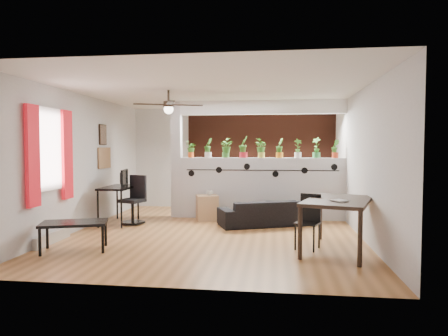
# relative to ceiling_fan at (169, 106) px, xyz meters

# --- Properties ---
(room_shell) EXTENTS (6.30, 7.10, 2.90)m
(room_shell) POSITION_rel_ceiling_fan_xyz_m (0.80, 0.30, -1.01)
(room_shell) COLOR #966131
(room_shell) RESTS_ON ground
(partition_wall) EXTENTS (3.60, 0.18, 1.35)m
(partition_wall) POSITION_rel_ceiling_fan_xyz_m (1.60, 1.80, -1.64)
(partition_wall) COLOR #BCBCC1
(partition_wall) RESTS_ON ground
(ceiling_header) EXTENTS (3.60, 0.18, 0.30)m
(ceiling_header) POSITION_rel_ceiling_fan_xyz_m (1.60, 1.80, 0.14)
(ceiling_header) COLOR white
(ceiling_header) RESTS_ON room_shell
(pier_column) EXTENTS (0.22, 0.20, 2.60)m
(pier_column) POSITION_rel_ceiling_fan_xyz_m (-0.31, 1.80, -1.01)
(pier_column) COLOR #BCBCC1
(pier_column) RESTS_ON ground
(brick_panel) EXTENTS (3.90, 0.05, 2.60)m
(brick_panel) POSITION_rel_ceiling_fan_xyz_m (1.60, 3.27, -1.01)
(brick_panel) COLOR brown
(brick_panel) RESTS_ON ground
(vine_decal) EXTENTS (3.31, 0.01, 0.30)m
(vine_decal) POSITION_rel_ceiling_fan_xyz_m (1.60, 1.70, -1.23)
(vine_decal) COLOR black
(vine_decal) RESTS_ON partition_wall
(window_assembly) EXTENTS (0.09, 1.30, 1.55)m
(window_assembly) POSITION_rel_ceiling_fan_xyz_m (-1.76, -0.90, -0.81)
(window_assembly) COLOR white
(window_assembly) RESTS_ON room_shell
(baseboard_heater) EXTENTS (0.08, 1.00, 0.18)m
(baseboard_heater) POSITION_rel_ceiling_fan_xyz_m (-1.74, -0.90, -2.22)
(baseboard_heater) COLOR beige
(baseboard_heater) RESTS_ON ground
(corkboard) EXTENTS (0.03, 0.60, 0.45)m
(corkboard) POSITION_rel_ceiling_fan_xyz_m (-1.78, 1.25, -0.96)
(corkboard) COLOR #8B6443
(corkboard) RESTS_ON room_shell
(framed_art) EXTENTS (0.03, 0.34, 0.44)m
(framed_art) POSITION_rel_ceiling_fan_xyz_m (-1.78, 1.20, -0.46)
(framed_art) COLOR #8C7259
(framed_art) RESTS_ON room_shell
(ceiling_fan) EXTENTS (1.19, 1.19, 0.43)m
(ceiling_fan) POSITION_rel_ceiling_fan_xyz_m (0.00, 0.00, 0.00)
(ceiling_fan) COLOR black
(ceiling_fan) RESTS_ON room_shell
(potted_plant_0) EXTENTS (0.22, 0.23, 0.38)m
(potted_plant_0) POSITION_rel_ceiling_fan_xyz_m (0.02, 1.80, -0.76)
(potted_plant_0) COLOR #E8571B
(potted_plant_0) RESTS_ON partition_wall
(potted_plant_1) EXTENTS (0.28, 0.28, 0.43)m
(potted_plant_1) POSITION_rel_ceiling_fan_xyz_m (0.42, 1.80, -0.73)
(potted_plant_1) COLOR silver
(potted_plant_1) RESTS_ON partition_wall
(potted_plant_2) EXTENTS (0.28, 0.29, 0.44)m
(potted_plant_2) POSITION_rel_ceiling_fan_xyz_m (0.81, 1.80, -0.73)
(potted_plant_2) COLOR #357F2E
(potted_plant_2) RESTS_ON partition_wall
(potted_plant_3) EXTENTS (0.31, 0.32, 0.48)m
(potted_plant_3) POSITION_rel_ceiling_fan_xyz_m (1.21, 1.80, -0.71)
(potted_plant_3) COLOR red
(potted_plant_3) RESTS_ON partition_wall
(potted_plant_4) EXTENTS (0.25, 0.27, 0.42)m
(potted_plant_4) POSITION_rel_ceiling_fan_xyz_m (1.60, 1.80, -0.74)
(potted_plant_4) COLOR gold
(potted_plant_4) RESTS_ON partition_wall
(potted_plant_5) EXTENTS (0.23, 0.26, 0.43)m
(potted_plant_5) POSITION_rel_ceiling_fan_xyz_m (2.00, 1.80, -0.74)
(potted_plant_5) COLOR orange
(potted_plant_5) RESTS_ON partition_wall
(potted_plant_6) EXTENTS (0.27, 0.25, 0.42)m
(potted_plant_6) POSITION_rel_ceiling_fan_xyz_m (2.39, 1.80, -0.74)
(potted_plant_6) COLOR white
(potted_plant_6) RESTS_ON partition_wall
(potted_plant_7) EXTENTS (0.30, 0.29, 0.45)m
(potted_plant_7) POSITION_rel_ceiling_fan_xyz_m (2.79, 1.80, -0.73)
(potted_plant_7) COLOR green
(potted_plant_7) RESTS_ON partition_wall
(potted_plant_8) EXTENTS (0.20, 0.16, 0.39)m
(potted_plant_8) POSITION_rel_ceiling_fan_xyz_m (3.18, 1.80, -0.75)
(potted_plant_8) COLOR #B7381D
(potted_plant_8) RESTS_ON partition_wall
(sofa) EXTENTS (1.81, 1.24, 0.49)m
(sofa) POSITION_rel_ceiling_fan_xyz_m (1.67, 1.05, -2.07)
(sofa) COLOR black
(sofa) RESTS_ON ground
(cube_shelf) EXTENTS (0.55, 0.52, 0.54)m
(cube_shelf) POSITION_rel_ceiling_fan_xyz_m (0.45, 1.46, -2.04)
(cube_shelf) COLOR tan
(cube_shelf) RESTS_ON ground
(cup) EXTENTS (0.14, 0.14, 0.10)m
(cup) POSITION_rel_ceiling_fan_xyz_m (0.50, 1.46, -1.72)
(cup) COLOR gray
(cup) RESTS_ON cube_shelf
(computer_desk) EXTENTS (0.57, 1.07, 0.77)m
(computer_desk) POSITION_rel_ceiling_fan_xyz_m (-1.31, 0.89, -1.62)
(computer_desk) COLOR black
(computer_desk) RESTS_ON ground
(monitor) EXTENTS (0.34, 0.11, 0.19)m
(monitor) POSITION_rel_ceiling_fan_xyz_m (-1.31, 1.04, -1.45)
(monitor) COLOR black
(monitor) RESTS_ON computer_desk
(office_chair) EXTENTS (0.52, 0.53, 0.98)m
(office_chair) POSITION_rel_ceiling_fan_xyz_m (-0.97, 0.87, -1.88)
(office_chair) COLOR black
(office_chair) RESTS_ON ground
(dining_table) EXTENTS (1.29, 1.66, 0.80)m
(dining_table) POSITION_rel_ceiling_fan_xyz_m (2.85, -0.83, -1.60)
(dining_table) COLOR black
(dining_table) RESTS_ON ground
(book) EXTENTS (0.27, 0.29, 0.02)m
(book) POSITION_rel_ceiling_fan_xyz_m (2.75, -1.13, -1.51)
(book) COLOR gray
(book) RESTS_ON dining_table
(folding_chair) EXTENTS (0.45, 0.45, 0.85)m
(folding_chair) POSITION_rel_ceiling_fan_xyz_m (2.43, -0.69, -1.81)
(folding_chair) COLOR black
(folding_chair) RESTS_ON ground
(coffee_table) EXTENTS (1.08, 0.81, 0.45)m
(coffee_table) POSITION_rel_ceiling_fan_xyz_m (-1.14, -1.31, -1.92)
(coffee_table) COLOR black
(coffee_table) RESTS_ON ground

